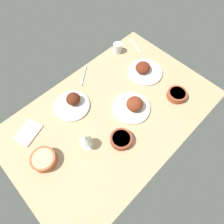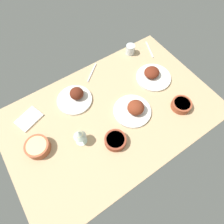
% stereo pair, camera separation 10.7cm
% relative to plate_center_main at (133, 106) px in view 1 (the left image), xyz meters
% --- Properties ---
extents(dining_table, '(1.40, 0.90, 0.04)m').
position_rel_plate_center_main_xyz_m(dining_table, '(-0.13, 0.07, -0.05)').
color(dining_table, tan).
rests_on(dining_table, ground).
extents(plate_center_main, '(0.25, 0.25, 0.09)m').
position_rel_plate_center_main_xyz_m(plate_center_main, '(0.00, 0.00, 0.00)').
color(plate_center_main, silver).
rests_on(plate_center_main, dining_table).
extents(plate_near_viewer, '(0.25, 0.25, 0.08)m').
position_rel_plate_center_main_xyz_m(plate_near_viewer, '(0.29, 0.15, -0.01)').
color(plate_near_viewer, silver).
rests_on(plate_near_viewer, dining_table).
extents(plate_far_side, '(0.24, 0.24, 0.09)m').
position_rel_plate_center_main_xyz_m(plate_far_side, '(-0.27, 0.30, -0.00)').
color(plate_far_side, silver).
rests_on(plate_far_side, dining_table).
extents(bowl_potatoes, '(0.14, 0.14, 0.06)m').
position_rel_plate_center_main_xyz_m(bowl_potatoes, '(-0.62, 0.11, 0.00)').
color(bowl_potatoes, '#A35133').
rests_on(bowl_potatoes, dining_table).
extents(bowl_sauce, '(0.13, 0.13, 0.05)m').
position_rel_plate_center_main_xyz_m(bowl_sauce, '(0.29, -0.15, -0.00)').
color(bowl_sauce, brown).
rests_on(bowl_sauce, dining_table).
extents(bowl_onions, '(0.13, 0.13, 0.05)m').
position_rel_plate_center_main_xyz_m(bowl_onions, '(-0.22, -0.11, -0.01)').
color(bowl_onions, brown).
rests_on(bowl_onions, dining_table).
extents(wine_glass, '(0.08, 0.08, 0.14)m').
position_rel_plate_center_main_xyz_m(wine_glass, '(-0.39, 0.01, 0.07)').
color(wine_glass, silver).
rests_on(wine_glass, dining_table).
extents(water_tumbler, '(0.07, 0.07, 0.08)m').
position_rel_plate_center_main_xyz_m(water_tumbler, '(0.30, 0.45, 0.01)').
color(water_tumbler, silver).
rests_on(water_tumbler, dining_table).
extents(folded_napkin, '(0.18, 0.16, 0.01)m').
position_rel_plate_center_main_xyz_m(folded_napkin, '(-0.60, 0.34, -0.02)').
color(folded_napkin, white).
rests_on(folded_napkin, dining_table).
extents(fork_loose, '(0.07, 0.17, 0.01)m').
position_rel_plate_center_main_xyz_m(fork_loose, '(0.46, 0.39, -0.03)').
color(fork_loose, silver).
rests_on(fork_loose, dining_table).
extents(spoon_loose, '(0.15, 0.12, 0.01)m').
position_rel_plate_center_main_xyz_m(spoon_loose, '(-0.06, 0.44, -0.03)').
color(spoon_loose, silver).
rests_on(spoon_loose, dining_table).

